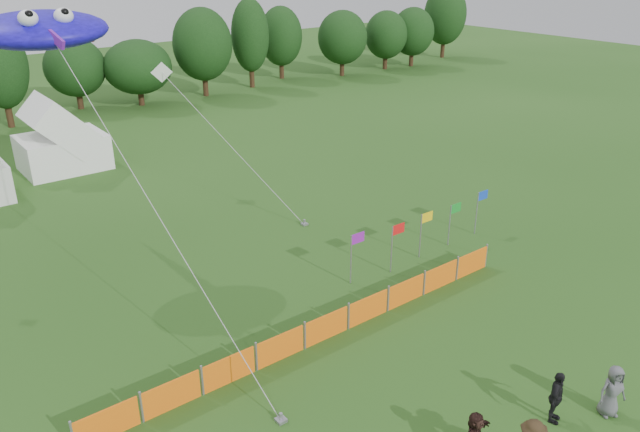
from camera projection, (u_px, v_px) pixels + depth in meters
treeline at (33, 67)px, 49.12m from camera, size 104.57×8.78×8.36m
tent_right at (61, 141)px, 38.86m from camera, size 5.05×4.04×3.57m
barrier_fence at (326, 327)px, 22.29m from camera, size 17.90×0.06×1.00m
flag_row at (423, 227)px, 27.85m from camera, size 8.73×0.39×2.22m
spectator_d at (556, 397)px, 18.28m from camera, size 1.09×0.77×1.72m
spectator_e at (612, 391)px, 18.55m from camera, size 0.99×0.87×1.71m
stingray_kite at (39, 29)px, 24.69m from camera, size 6.26×21.49×10.93m
small_kite_white at (201, 115)px, 33.60m from camera, size 3.36×9.92×7.17m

